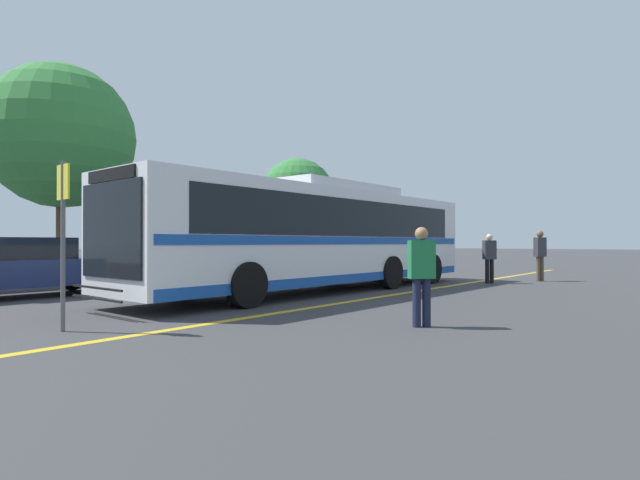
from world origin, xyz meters
name	(u,v)px	position (x,y,z in m)	size (l,w,h in m)	color
ground_plane	(289,294)	(0.00, 0.00, 0.00)	(220.00, 220.00, 0.00)	#38383A
lane_strip_0	(385,296)	(1.16, -2.35, 0.00)	(0.20, 32.59, 0.01)	gold
curb_strip	(187,279)	(1.16, 6.22, 0.07)	(40.59, 0.36, 0.15)	#99999E
transit_bus	(320,235)	(1.18, -0.15, 1.65)	(12.95, 2.87, 3.16)	silver
parked_car_1	(31,267)	(-4.76, 4.78, 0.77)	(4.57, 2.14, 1.54)	navy
parked_car_2	(239,260)	(2.08, 4.41, 0.77)	(4.95, 2.13, 1.53)	navy
parked_car_3	(342,258)	(8.33, 4.40, 0.69)	(4.10, 1.97, 1.37)	#4C3823
parked_car_4	(406,255)	(14.62, 4.60, 0.73)	(4.40, 1.83, 1.42)	#9E9EA3
pedestrian_0	(489,255)	(7.02, -2.96, 0.97)	(0.46, 0.44, 1.71)	black
pedestrian_1	(422,270)	(-2.56, -5.36, 0.95)	(0.46, 0.45, 1.67)	#191E38
pedestrian_2	(540,252)	(9.18, -4.03, 1.06)	(0.47, 0.39, 1.84)	brown
bus_stop_sign	(63,225)	(-6.53, -1.16, 1.69)	(0.07, 0.40, 2.70)	#59595E
tree_0	(61,137)	(-2.39, 8.53, 5.08)	(4.94, 4.94, 7.56)	#513823
tree_1	(298,195)	(10.16, 8.74, 3.99)	(3.98, 3.98, 5.99)	#513823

